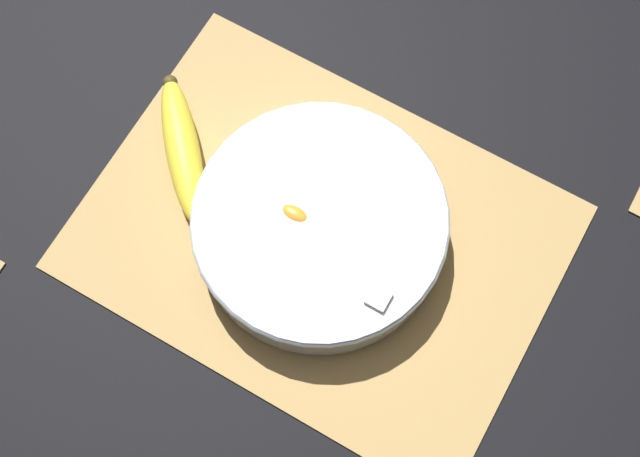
% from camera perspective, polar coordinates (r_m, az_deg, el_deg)
% --- Properties ---
extents(ground_plane, '(6.00, 6.00, 0.00)m').
position_cam_1_polar(ground_plane, '(0.98, 0.00, -0.57)').
color(ground_plane, black).
extents(bamboo_mat_center, '(0.50, 0.37, 0.01)m').
position_cam_1_polar(bamboo_mat_center, '(0.97, 0.00, -0.51)').
color(bamboo_mat_center, '#A8844C').
rests_on(bamboo_mat_center, ground_plane).
extents(fruit_salad_bowl, '(0.27, 0.27, 0.07)m').
position_cam_1_polar(fruit_salad_bowl, '(0.94, 0.05, 0.16)').
color(fruit_salad_bowl, silver).
rests_on(fruit_salad_bowl, bamboo_mat_center).
extents(whole_banana, '(0.15, 0.16, 0.04)m').
position_cam_1_polar(whole_banana, '(1.00, -8.80, 5.08)').
color(whole_banana, yellow).
rests_on(whole_banana, bamboo_mat_center).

